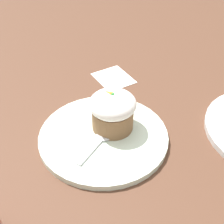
# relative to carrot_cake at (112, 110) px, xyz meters

# --- Properties ---
(ground_plane) EXTENTS (4.00, 4.00, 0.00)m
(ground_plane) POSITION_rel_carrot_cake_xyz_m (-0.00, 0.03, -0.06)
(ground_plane) COLOR #513323
(dessert_plate) EXTENTS (0.26, 0.26, 0.01)m
(dessert_plate) POSITION_rel_carrot_cake_xyz_m (-0.00, 0.03, -0.05)
(dessert_plate) COLOR silver
(dessert_plate) RESTS_ON ground_plane
(carrot_cake) EXTENTS (0.09, 0.09, 0.09)m
(carrot_cake) POSITION_rel_carrot_cake_xyz_m (0.00, 0.00, 0.00)
(carrot_cake) COLOR brown
(carrot_cake) RESTS_ON dessert_plate
(spoon) EXTENTS (0.04, 0.11, 0.01)m
(spoon) POSITION_rel_carrot_cake_xyz_m (-0.01, 0.04, -0.04)
(spoon) COLOR silver
(spoon) RESTS_ON dessert_plate
(paper_napkin) EXTENTS (0.12, 0.11, 0.00)m
(paper_napkin) POSITION_rel_carrot_cake_xyz_m (0.13, -0.16, -0.05)
(paper_napkin) COLOR white
(paper_napkin) RESTS_ON ground_plane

